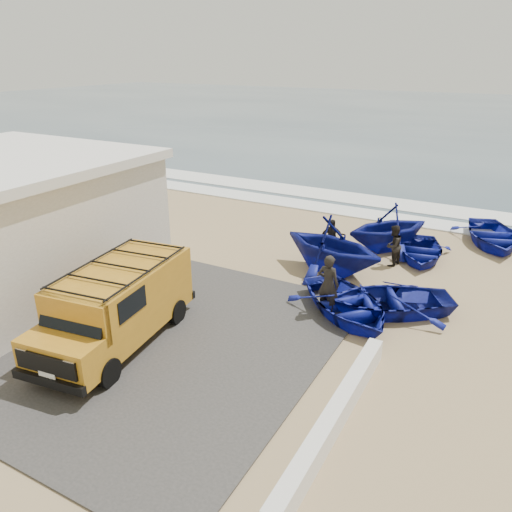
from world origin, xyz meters
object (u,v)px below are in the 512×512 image
at_px(boat_mid_right, 421,251).
at_px(boat_far_left, 388,227).
at_px(boat_mid_left, 332,245).
at_px(fisherman_middle, 393,246).
at_px(boat_near_left, 346,303).
at_px(boat_far_right, 492,235).
at_px(fisherman_back, 331,239).
at_px(van, 117,303).
at_px(parapet, 334,417).
at_px(boat_near_right, 388,300).
at_px(fisherman_front, 328,284).

distance_m(boat_mid_right, boat_far_left, 1.59).
relative_size(boat_mid_left, fisherman_middle, 2.52).
bearing_deg(boat_near_left, boat_mid_left, 70.41).
xyz_separation_m(boat_far_right, fisherman_back, (-5.31, -4.60, 0.37)).
distance_m(van, boat_far_right, 15.40).
bearing_deg(boat_mid_right, boat_far_right, 42.33).
xyz_separation_m(parapet, boat_mid_right, (-0.40, 10.45, 0.06)).
relative_size(parapet, fisherman_back, 3.82).
relative_size(boat_far_left, fisherman_middle, 2.32).
distance_m(parapet, boat_near_right, 5.66).
xyz_separation_m(boat_near_left, fisherman_back, (-2.04, 4.07, 0.38)).
xyz_separation_m(parapet, boat_far_left, (-1.82, 10.84, 0.68)).
bearing_deg(parapet, boat_near_left, 106.55).
relative_size(boat_mid_left, fisherman_back, 2.50).
relative_size(boat_near_left, boat_mid_left, 0.99).
distance_m(boat_far_right, fisherman_back, 7.04).
height_order(boat_far_left, fisherman_front, boat_far_left).
xyz_separation_m(boat_far_left, boat_far_right, (3.66, 2.62, -0.54)).
relative_size(boat_far_right, fisherman_front, 2.11).
bearing_deg(fisherman_front, fisherman_back, -63.16).
bearing_deg(fisherman_middle, boat_far_right, 159.63).
xyz_separation_m(parapet, boat_near_right, (-0.40, 5.64, 0.13)).
xyz_separation_m(boat_near_right, boat_far_left, (-1.42, 5.20, 0.55)).
distance_m(fisherman_front, fisherman_back, 4.42).
height_order(boat_near_left, boat_far_left, boat_far_left).
height_order(van, boat_far_left, van).
xyz_separation_m(parapet, fisherman_front, (-1.99, 4.70, 0.67)).
xyz_separation_m(parapet, van, (-6.34, 0.44, 0.90)).
bearing_deg(boat_near_left, boat_far_right, 21.14).
height_order(boat_near_left, fisherman_front, fisherman_front).
xyz_separation_m(boat_near_right, boat_mid_left, (-2.60, 2.04, 0.63)).
bearing_deg(boat_near_left, van, 173.35).
height_order(boat_mid_right, fisherman_back, fisherman_back).
bearing_deg(van, fisherman_back, 63.87).
height_order(boat_near_right, fisherman_back, fisherman_back).
bearing_deg(boat_mid_left, parapet, -144.24).
distance_m(boat_near_left, fisherman_back, 4.57).
height_order(fisherman_front, fisherman_middle, fisherman_front).
distance_m(boat_mid_left, boat_far_right, 7.57).
bearing_deg(fisherman_back, boat_near_right, -72.40).
relative_size(boat_near_left, boat_far_right, 0.97).
bearing_deg(van, fisherman_middle, 52.71).
distance_m(boat_near_right, boat_mid_left, 3.36).
height_order(van, fisherman_front, van).
xyz_separation_m(van, boat_near_right, (5.94, 5.20, -0.77)).
relative_size(boat_far_right, fisherman_middle, 2.55).
height_order(van, boat_near_left, van).
bearing_deg(van, parapet, -11.27).
distance_m(parapet, fisherman_back, 9.53).
bearing_deg(boat_near_right, boat_mid_right, 150.40).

